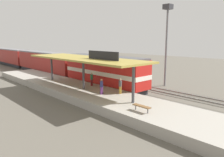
{
  "coord_description": "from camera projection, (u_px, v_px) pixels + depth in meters",
  "views": [
    {
      "loc": [
        -19.58,
        -21.32,
        6.78
      ],
      "look_at": [
        -1.38,
        -1.56,
        2.0
      ],
      "focal_mm": 34.96,
      "sensor_mm": 36.0,
      "label": 1
    }
  ],
  "objects": [
    {
      "name": "passenger_carriage_rear",
      "position": [
        10.0,
        57.0,
        58.57
      ],
      "size": [
        2.9,
        20.0,
        4.24
      ],
      "color": "#28282D",
      "rests_on": "track_near"
    },
    {
      "name": "platform",
      "position": [
        84.0,
        92.0,
        26.55
      ],
      "size": [
        6.0,
        44.0,
        0.9
      ],
      "primitive_type": "cube",
      "color": "#9E998E",
      "rests_on": "ground"
    },
    {
      "name": "track_near",
      "position": [
        112.0,
        90.0,
        29.69
      ],
      "size": [
        3.2,
        110.0,
        0.16
      ],
      "color": "#4E4941",
      "rests_on": "ground"
    },
    {
      "name": "ground_plane",
      "position": [
        122.0,
        88.0,
        31.03
      ],
      "size": [
        120.0,
        120.0,
        0.0
      ],
      "primitive_type": "plane",
      "color": "#5B564C"
    },
    {
      "name": "light_mast",
      "position": [
        167.0,
        28.0,
        31.1
      ],
      "size": [
        1.1,
        1.1,
        11.7
      ],
      "color": "slate",
      "rests_on": "ground"
    },
    {
      "name": "person_walking",
      "position": [
        102.0,
        86.0,
        23.69
      ],
      "size": [
        0.34,
        0.34,
        1.71
      ],
      "color": "#663375",
      "rests_on": "platform"
    },
    {
      "name": "platform_bench",
      "position": [
        142.0,
        106.0,
        18.06
      ],
      "size": [
        0.44,
        1.7,
        0.5
      ],
      "color": "#333338",
      "rests_on": "platform"
    },
    {
      "name": "person_waiting",
      "position": [
        120.0,
        85.0,
        23.93
      ],
      "size": [
        0.34,
        0.34,
        1.71
      ],
      "color": "olive",
      "rests_on": "platform"
    },
    {
      "name": "track_far",
      "position": [
        134.0,
        85.0,
        32.75
      ],
      "size": [
        3.2,
        110.0,
        0.16
      ],
      "color": "#4E4941",
      "rests_on": "ground"
    },
    {
      "name": "station_canopy",
      "position": [
        84.0,
        59.0,
        25.76
      ],
      "size": [
        5.2,
        18.0,
        4.7
      ],
      "color": "#47474C",
      "rests_on": "platform"
    },
    {
      "name": "passenger_carriage_front",
      "position": [
        45.0,
        62.0,
        43.51
      ],
      "size": [
        2.9,
        20.0,
        4.24
      ],
      "color": "#28282D",
      "rests_on": "track_near"
    },
    {
      "name": "person_boarding",
      "position": [
        92.0,
        79.0,
        28.11
      ],
      "size": [
        0.34,
        0.34,
        1.71
      ],
      "color": "maroon",
      "rests_on": "platform"
    },
    {
      "name": "locomotive",
      "position": [
        104.0,
        71.0,
        30.46
      ],
      "size": [
        2.93,
        14.43,
        4.44
      ],
      "color": "#28282D",
      "rests_on": "track_near"
    }
  ]
}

